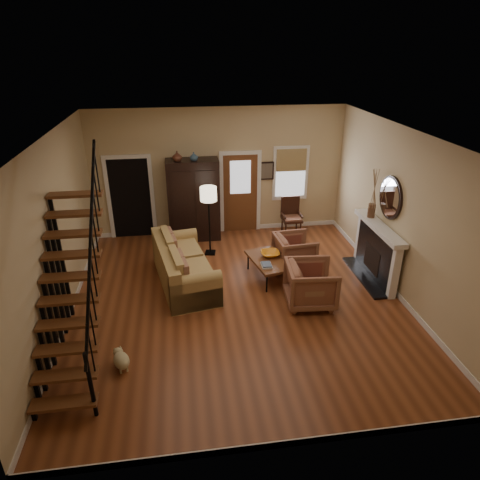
{
  "coord_description": "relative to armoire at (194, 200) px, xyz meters",
  "views": [
    {
      "loc": [
        -1.0,
        -7.22,
        4.78
      ],
      "look_at": [
        0.1,
        0.4,
        1.15
      ],
      "focal_mm": 32.0,
      "sensor_mm": 36.0,
      "label": 1
    }
  ],
  "objects": [
    {
      "name": "room",
      "position": [
        0.29,
        -1.39,
        0.46
      ],
      "size": [
        7.0,
        7.33,
        3.3
      ],
      "color": "brown",
      "rests_on": "ground"
    },
    {
      "name": "staircase",
      "position": [
        -2.08,
        -4.45,
        0.55
      ],
      "size": [
        0.94,
        2.8,
        3.2
      ],
      "primitive_type": null,
      "color": "brown",
      "rests_on": "ground"
    },
    {
      "name": "fireplace",
      "position": [
        3.83,
        -2.65,
        -0.31
      ],
      "size": [
        0.33,
        1.95,
        2.3
      ],
      "color": "black",
      "rests_on": "ground"
    },
    {
      "name": "armoire",
      "position": [
        0.0,
        0.0,
        0.0
      ],
      "size": [
        1.3,
        0.6,
        2.1
      ],
      "primitive_type": null,
      "color": "black",
      "rests_on": "ground"
    },
    {
      "name": "vase_a",
      "position": [
        -0.35,
        -0.1,
        1.17
      ],
      "size": [
        0.24,
        0.24,
        0.25
      ],
      "primitive_type": "imported",
      "color": "#4C2619",
      "rests_on": "armoire"
    },
    {
      "name": "vase_b",
      "position": [
        0.05,
        -0.1,
        1.16
      ],
      "size": [
        0.2,
        0.2,
        0.21
      ],
      "primitive_type": "imported",
      "color": "#334C60",
      "rests_on": "armoire"
    },
    {
      "name": "sofa",
      "position": [
        -0.33,
        -2.3,
        -0.61
      ],
      "size": [
        1.42,
        2.5,
        0.88
      ],
      "primitive_type": null,
      "rotation": [
        0.0,
        0.0,
        0.18
      ],
      "color": "#AB894D",
      "rests_on": "ground"
    },
    {
      "name": "coffee_table",
      "position": [
        1.5,
        -2.36,
        -0.82
      ],
      "size": [
        0.95,
        1.33,
        0.46
      ],
      "primitive_type": null,
      "rotation": [
        0.0,
        0.0,
        0.22
      ],
      "color": "brown",
      "rests_on": "ground"
    },
    {
      "name": "bowl",
      "position": [
        1.55,
        -2.21,
        -0.54
      ],
      "size": [
        0.41,
        0.41,
        0.1
      ],
      "primitive_type": "imported",
      "color": "orange",
      "rests_on": "coffee_table"
    },
    {
      "name": "books",
      "position": [
        1.38,
        -2.66,
        -0.56
      ],
      "size": [
        0.22,
        0.3,
        0.06
      ],
      "primitive_type": null,
      "color": "beige",
      "rests_on": "coffee_table"
    },
    {
      "name": "armchair_left",
      "position": [
        2.1,
        -3.46,
        -0.62
      ],
      "size": [
        1.03,
        1.0,
        0.87
      ],
      "primitive_type": "imported",
      "rotation": [
        0.0,
        0.0,
        1.49
      ],
      "color": "brown",
      "rests_on": "ground"
    },
    {
      "name": "armchair_right",
      "position": [
        2.17,
        -1.95,
        -0.66
      ],
      "size": [
        0.93,
        0.91,
        0.79
      ],
      "primitive_type": "imported",
      "rotation": [
        0.0,
        0.0,
        1.65
      ],
      "color": "brown",
      "rests_on": "ground"
    },
    {
      "name": "floor_lamp",
      "position": [
        0.32,
        -0.99,
        -0.2
      ],
      "size": [
        0.46,
        0.46,
        1.7
      ],
      "primitive_type": null,
      "rotation": [
        0.0,
        0.0,
        -0.19
      ],
      "color": "black",
      "rests_on": "ground"
    },
    {
      "name": "side_chair",
      "position": [
        2.55,
        -0.2,
        -0.54
      ],
      "size": [
        0.54,
        0.54,
        1.02
      ],
      "primitive_type": null,
      "color": "#321910",
      "rests_on": "ground"
    },
    {
      "name": "dog",
      "position": [
        -1.4,
        -4.85,
        -0.9
      ],
      "size": [
        0.37,
        0.47,
        0.3
      ],
      "primitive_type": null,
      "rotation": [
        0.0,
        0.0,
        0.37
      ],
      "color": "beige",
      "rests_on": "ground"
    }
  ]
}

